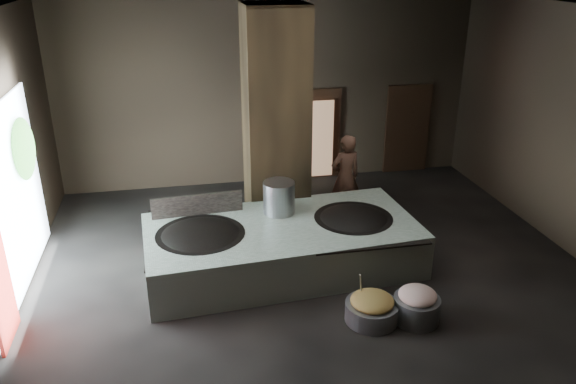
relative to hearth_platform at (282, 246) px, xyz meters
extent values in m
cube|color=black|center=(0.51, -0.19, -0.47)|extent=(10.00, 9.00, 0.10)
cube|color=black|center=(0.51, -0.19, 4.13)|extent=(10.00, 9.00, 0.10)
cube|color=black|center=(0.51, 4.36, 1.83)|extent=(10.00, 0.10, 4.50)
cube|color=black|center=(0.51, -4.74, 1.83)|extent=(10.00, 0.10, 4.50)
cube|color=black|center=(0.21, 1.71, 1.83)|extent=(1.20, 1.20, 4.50)
cube|color=silver|center=(0.00, 0.00, 0.00)|extent=(4.98, 2.64, 0.84)
cube|color=black|center=(0.00, 0.00, 0.39)|extent=(4.73, 2.27, 0.03)
ellipsoid|color=black|center=(-1.45, -0.05, 0.33)|extent=(1.52, 1.52, 0.42)
cylinder|color=black|center=(-1.45, -0.05, 0.40)|extent=(1.56, 1.56, 0.05)
ellipsoid|color=black|center=(1.35, 0.05, 0.33)|extent=(1.42, 1.42, 0.40)
cylinder|color=black|center=(1.35, 0.05, 0.40)|extent=(1.45, 1.45, 0.05)
cylinder|color=gray|center=(0.05, 0.55, 0.71)|extent=(0.59, 0.59, 0.63)
cube|color=black|center=(-1.45, 0.75, 0.61)|extent=(1.68, 0.18, 0.42)
imported|color=brown|center=(1.72, 1.82, 0.51)|extent=(0.75, 0.56, 1.86)
cylinder|color=slate|center=(1.07, -1.90, -0.27)|extent=(0.87, 0.87, 0.31)
ellipsoid|color=olive|center=(1.07, -1.90, -0.07)|extent=(0.69, 0.69, 0.21)
cylinder|color=gray|center=(0.92, -1.75, 0.13)|extent=(0.17, 0.31, 0.59)
cylinder|color=slate|center=(1.75, -2.03, -0.22)|extent=(0.75, 0.75, 0.40)
ellipsoid|color=tan|center=(1.75, -2.03, 0.03)|extent=(0.60, 0.60, 0.23)
cube|color=black|center=(1.71, 4.26, 0.68)|extent=(1.18, 0.08, 2.38)
cube|color=#8C6647|center=(1.68, 4.14, 0.63)|extent=(0.82, 0.04, 1.95)
cube|color=black|center=(4.11, 4.26, 0.68)|extent=(1.18, 0.08, 2.38)
cube|color=#8C6647|center=(4.02, 4.29, 0.63)|extent=(0.79, 0.04, 1.87)
cube|color=white|center=(-4.44, 0.01, 1.18)|extent=(0.04, 4.20, 3.10)
cube|color=maroon|center=(-4.37, -1.29, 0.43)|extent=(0.05, 0.90, 1.70)
ellipsoid|color=#194714|center=(-4.34, 1.11, 1.78)|extent=(0.28, 1.10, 1.10)
camera|label=1|loc=(-1.66, -8.84, 4.89)|focal=35.00mm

